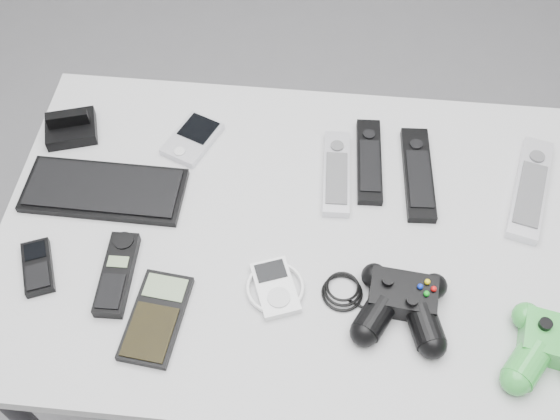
# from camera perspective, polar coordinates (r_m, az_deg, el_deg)

# --- Properties ---
(floor) EXTENTS (3.50, 3.50, 0.00)m
(floor) POSITION_cam_1_polar(r_m,az_deg,el_deg) (1.77, 2.67, -16.12)
(floor) COLOR slate
(floor) RESTS_ON ground
(desk) EXTENTS (1.07, 0.69, 0.72)m
(desk) POSITION_cam_1_polar(r_m,az_deg,el_deg) (1.19, 2.21, -3.59)
(desk) COLOR #ACACAE
(desk) RESTS_ON floor
(pda_keyboard) EXTENTS (0.29, 0.13, 0.02)m
(pda_keyboard) POSITION_cam_1_polar(r_m,az_deg,el_deg) (1.22, -15.06, 1.72)
(pda_keyboard) COLOR black
(pda_keyboard) RESTS_ON desk
(dock_bracket) EXTENTS (0.11, 0.11, 0.05)m
(dock_bracket) POSITION_cam_1_polar(r_m,az_deg,el_deg) (1.32, -17.86, 7.15)
(dock_bracket) COLOR black
(dock_bracket) RESTS_ON desk
(pda) EXTENTS (0.11, 0.13, 0.02)m
(pda) POSITION_cam_1_polar(r_m,az_deg,el_deg) (1.27, -7.64, 6.19)
(pda) COLOR silver
(pda) RESTS_ON desk
(remote_silver_a) EXTENTS (0.05, 0.19, 0.02)m
(remote_silver_a) POSITION_cam_1_polar(r_m,az_deg,el_deg) (1.21, 4.94, 3.29)
(remote_silver_a) COLOR silver
(remote_silver_a) RESTS_ON desk
(remote_black_a) EXTENTS (0.05, 0.20, 0.02)m
(remote_black_a) POSITION_cam_1_polar(r_m,az_deg,el_deg) (1.23, 7.77, 4.30)
(remote_black_a) COLOR black
(remote_black_a) RESTS_ON desk
(remote_black_b) EXTENTS (0.06, 0.21, 0.02)m
(remote_black_b) POSITION_cam_1_polar(r_m,az_deg,el_deg) (1.23, 11.93, 3.16)
(remote_black_b) COLOR black
(remote_black_b) RESTS_ON desk
(remote_silver_b) EXTENTS (0.11, 0.24, 0.02)m
(remote_silver_b) POSITION_cam_1_polar(r_m,az_deg,el_deg) (1.26, 20.98, 1.82)
(remote_silver_b) COLOR silver
(remote_silver_b) RESTS_ON desk
(mobile_phone) EXTENTS (0.08, 0.11, 0.02)m
(mobile_phone) POSITION_cam_1_polar(r_m,az_deg,el_deg) (1.16, -20.36, -4.66)
(mobile_phone) COLOR black
(mobile_phone) RESTS_ON desk
(cordless_handset) EXTENTS (0.05, 0.15, 0.02)m
(cordless_handset) POSITION_cam_1_polar(r_m,az_deg,el_deg) (1.11, -14.01, -5.40)
(cordless_handset) COLOR black
(cordless_handset) RESTS_ON desk
(calculator) EXTENTS (0.10, 0.17, 0.02)m
(calculator) POSITION_cam_1_polar(r_m,az_deg,el_deg) (1.07, -10.74, -9.18)
(calculator) COLOR black
(calculator) RESTS_ON desk
(mp3_player) EXTENTS (0.13, 0.13, 0.02)m
(mp3_player) POSITION_cam_1_polar(r_m,az_deg,el_deg) (1.07, -0.42, -6.76)
(mp3_player) COLOR silver
(mp3_player) RESTS_ON desk
(controller_black) EXTENTS (0.27, 0.18, 0.05)m
(controller_black) POSITION_cam_1_polar(r_m,az_deg,el_deg) (1.06, 10.58, -7.96)
(controller_black) COLOR black
(controller_black) RESTS_ON desk
(controller_green) EXTENTS (0.19, 0.20, 0.05)m
(controller_green) POSITION_cam_1_polar(r_m,az_deg,el_deg) (1.09, 23.13, -11.17)
(controller_green) COLOR green
(controller_green) RESTS_ON desk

